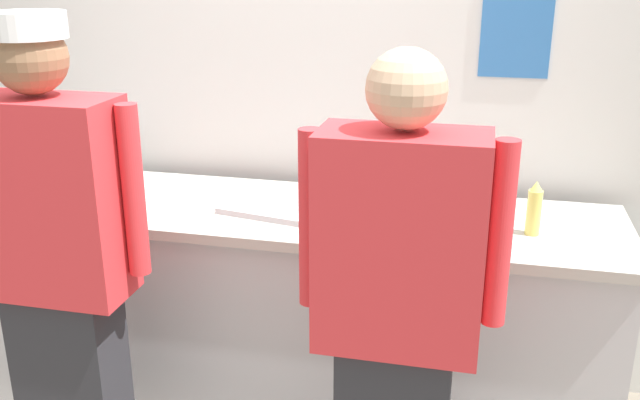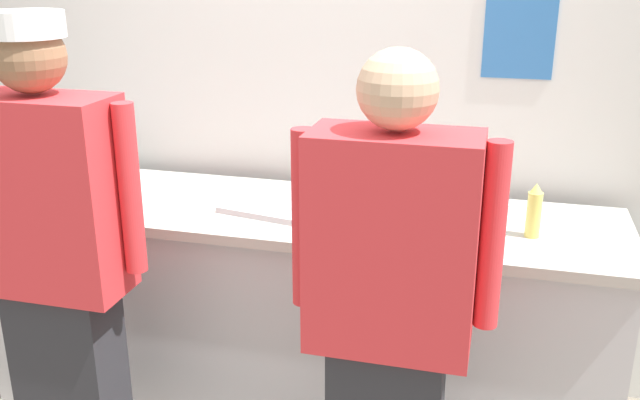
% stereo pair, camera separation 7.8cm
% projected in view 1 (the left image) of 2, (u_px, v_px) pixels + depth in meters
% --- Properties ---
extents(wall_back, '(4.12, 0.11, 2.63)m').
position_uv_depth(wall_back, '(319.00, 92.00, 3.15)').
color(wall_back, silver).
rests_on(wall_back, ground).
extents(prep_counter, '(2.62, 0.69, 0.92)m').
position_uv_depth(prep_counter, '(293.00, 310.00, 2.99)').
color(prep_counter, silver).
rests_on(prep_counter, ground).
extents(chef_near_left, '(0.62, 0.24, 1.74)m').
position_uv_depth(chef_near_left, '(58.00, 263.00, 2.32)').
color(chef_near_left, '#2D2D33').
rests_on(chef_near_left, ground).
extents(chef_center, '(0.61, 0.24, 1.67)m').
position_uv_depth(chef_center, '(397.00, 319.00, 2.06)').
color(chef_center, '#2D2D33').
rests_on(chef_center, ground).
extents(plate_stack_front, '(0.20, 0.20, 0.06)m').
position_uv_depth(plate_stack_front, '(422.00, 221.00, 2.62)').
color(plate_stack_front, white).
rests_on(plate_stack_front, prep_counter).
extents(mixing_bowl_steel, '(0.39, 0.39, 0.13)m').
position_uv_depth(mixing_bowl_steel, '(89.00, 175.00, 3.06)').
color(mixing_bowl_steel, '#B7BABF').
rests_on(mixing_bowl_steel, prep_counter).
extents(sheet_tray, '(0.54, 0.42, 0.02)m').
position_uv_depth(sheet_tray, '(289.00, 206.00, 2.83)').
color(sheet_tray, '#B7BABF').
rests_on(sheet_tray, prep_counter).
extents(squeeze_bottle_primary, '(0.06, 0.06, 0.18)m').
position_uv_depth(squeeze_bottle_primary, '(365.00, 193.00, 2.76)').
color(squeeze_bottle_primary, orange).
rests_on(squeeze_bottle_primary, prep_counter).
extents(squeeze_bottle_secondary, '(0.05, 0.05, 0.20)m').
position_uv_depth(squeeze_bottle_secondary, '(534.00, 209.00, 2.55)').
color(squeeze_bottle_secondary, '#E5E066').
rests_on(squeeze_bottle_secondary, prep_counter).
extents(ramekin_orange_sauce, '(0.10, 0.10, 0.05)m').
position_uv_depth(ramekin_orange_sauce, '(475.00, 222.00, 2.63)').
color(ramekin_orange_sauce, white).
rests_on(ramekin_orange_sauce, prep_counter).
extents(ramekin_green_sauce, '(0.09, 0.09, 0.04)m').
position_uv_depth(ramekin_green_sauce, '(97.00, 204.00, 2.82)').
color(ramekin_green_sauce, white).
rests_on(ramekin_green_sauce, prep_counter).
extents(ramekin_red_sauce, '(0.09, 0.09, 0.04)m').
position_uv_depth(ramekin_red_sauce, '(500.00, 204.00, 2.82)').
color(ramekin_red_sauce, white).
rests_on(ramekin_red_sauce, prep_counter).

